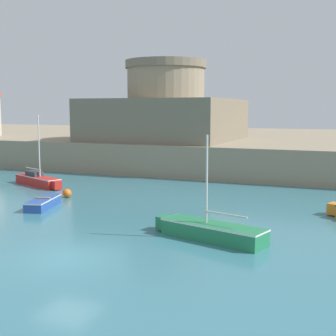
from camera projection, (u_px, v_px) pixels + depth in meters
The scene contains 7 objects.
ground_plane at pixel (67, 257), 19.65m from camera, with size 200.00×200.00×0.00m, color teal.
quay_seawall at pixel (263, 147), 57.92m from camera, with size 120.00×40.00×2.93m, color gray.
sailboat_green_1 at pixel (210, 230), 22.26m from camera, with size 5.95×2.83×5.00m.
sailboat_red_2 at pixel (38, 180), 37.80m from camera, with size 5.76×3.22×5.72m.
dinghy_blue_4 at pixel (44, 202), 29.50m from camera, with size 2.01×4.03×0.67m.
mooring_buoy at pixel (67, 193), 32.76m from camera, with size 0.62×0.62×0.62m, color orange.
fortress at pixel (166, 112), 49.25m from camera, with size 14.31×14.31×8.21m.
Camera 1 is at (11.21, -15.94, 6.22)m, focal length 50.00 mm.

